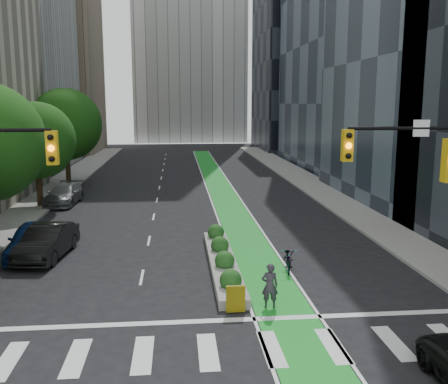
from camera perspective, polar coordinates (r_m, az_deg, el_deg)
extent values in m
plane|color=black|center=(17.16, -2.07, -16.22)|extent=(160.00, 160.00, 0.00)
cube|color=gray|center=(42.49, -20.25, -0.74)|extent=(3.60, 90.00, 0.15)
cube|color=gray|center=(42.96, 11.80, -0.21)|extent=(3.60, 90.00, 0.15)
cube|color=green|center=(46.15, -0.56, 0.62)|extent=(2.20, 70.00, 0.01)
cube|color=tan|center=(83.75, -19.15, 13.25)|extent=(14.00, 16.00, 26.00)
cube|color=black|center=(86.17, 8.87, 14.24)|extent=(14.00, 18.00, 28.00)
cylinder|color=black|center=(39.08, -20.42, 1.57)|extent=(0.44, 0.44, 4.48)
sphere|color=#0E3F0D|center=(38.80, -20.66, 5.54)|extent=(5.60, 5.60, 5.60)
cylinder|color=black|center=(48.69, -17.45, 3.70)|extent=(0.44, 0.44, 5.15)
sphere|color=#0E3F0D|center=(48.47, -17.65, 7.38)|extent=(6.60, 6.60, 6.60)
cube|color=gold|center=(16.37, -19.04, 4.80)|extent=(0.34, 0.28, 1.05)
sphere|color=orange|center=(16.22, -19.17, 4.74)|extent=(0.20, 0.20, 0.20)
cylinder|color=black|center=(17.92, 22.37, 6.77)|extent=(5.50, 0.12, 0.12)
cube|color=gold|center=(16.86, 13.91, 5.19)|extent=(0.34, 0.28, 1.05)
sphere|color=orange|center=(16.71, 14.09, 5.14)|extent=(0.20, 0.20, 0.20)
cube|color=white|center=(17.77, 21.62, 6.79)|extent=(0.55, 0.04, 0.55)
cube|color=gray|center=(23.64, -0.16, -8.16)|extent=(1.20, 10.00, 0.40)
cube|color=yellow|center=(18.67, 1.34, -12.11)|extent=(0.70, 0.12, 1.00)
sphere|color=#194C19|center=(20.21, 0.77, -10.04)|extent=(0.90, 0.90, 0.90)
sphere|color=#194C19|center=(22.56, 0.08, -7.86)|extent=(0.90, 0.90, 0.90)
sphere|color=#194C19|center=(24.94, -0.47, -6.10)|extent=(0.90, 0.90, 0.90)
sphere|color=#194C19|center=(27.34, -0.93, -4.64)|extent=(0.90, 0.90, 0.90)
imported|color=gray|center=(23.42, 7.38, -7.51)|extent=(1.09, 2.21, 1.11)
imported|color=#363039|center=(19.10, 5.25, -10.60)|extent=(0.65, 0.44, 1.74)
imported|color=#0C1E49|center=(26.94, -21.06, -5.12)|extent=(2.22, 5.07, 1.70)
imported|color=black|center=(26.43, -19.56, -5.37)|extent=(2.32, 5.16, 1.65)
imported|color=#5C6062|center=(39.95, -17.83, -0.26)|extent=(2.41, 5.35, 1.52)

